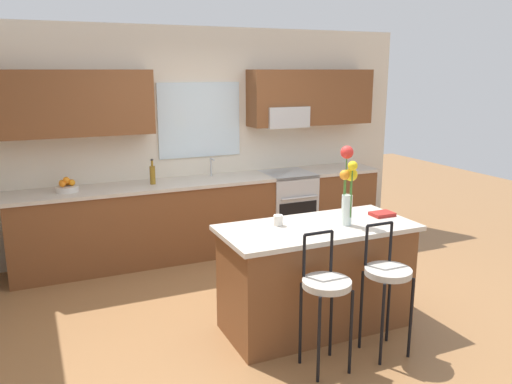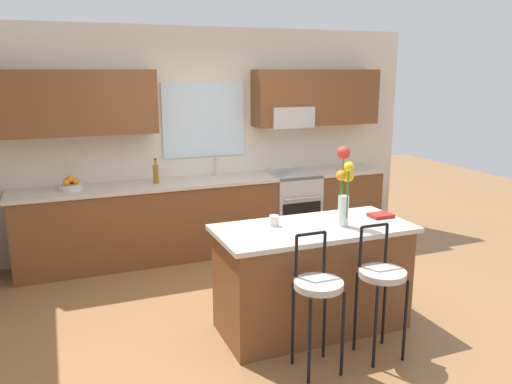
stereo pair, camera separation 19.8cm
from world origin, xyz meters
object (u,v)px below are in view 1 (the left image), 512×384
at_px(flower_vase, 348,182).
at_px(mug_ceramic, 278,220).
at_px(bar_stool_middle, 387,278).
at_px(bar_stool_near, 326,290).
at_px(bottle_olive_oil, 153,174).
at_px(fruit_bowl_oranges, 67,187).
at_px(cookbook, 382,214).
at_px(oven_range, 287,207).
at_px(kitchen_island, 316,276).

distance_m(flower_vase, mug_ceramic, 0.66).
bearing_deg(bar_stool_middle, bar_stool_near, 180.00).
bearing_deg(bar_stool_near, bottle_olive_oil, 102.63).
distance_m(bar_stool_near, fruit_bowl_oranges, 3.20).
relative_size(bar_stool_near, cookbook, 5.21).
height_order(oven_range, cookbook, cookbook).
bearing_deg(mug_ceramic, bottle_olive_oil, 106.28).
bearing_deg(cookbook, bar_stool_middle, -123.22).
distance_m(flower_vase, cookbook, 0.58).
height_order(oven_range, flower_vase, flower_vase).
relative_size(bar_stool_middle, flower_vase, 1.56).
distance_m(kitchen_island, flower_vase, 0.86).
relative_size(oven_range, kitchen_island, 0.55).
distance_m(cookbook, fruit_bowl_oranges, 3.31).
relative_size(bar_stool_near, fruit_bowl_oranges, 4.34).
relative_size(kitchen_island, cookbook, 8.29).
xyz_separation_m(cookbook, bottle_olive_oil, (-1.58, 2.15, 0.10)).
distance_m(kitchen_island, cookbook, 0.83).
height_order(oven_range, bar_stool_near, bar_stool_near).
bearing_deg(oven_range, bar_stool_middle, -101.40).
bearing_deg(bar_stool_near, kitchen_island, 65.36).
relative_size(kitchen_island, mug_ceramic, 18.43).
bearing_deg(flower_vase, bar_stool_middle, -85.70).
relative_size(cookbook, fruit_bowl_oranges, 0.83).
xyz_separation_m(kitchen_island, mug_ceramic, (-0.30, 0.14, 0.50)).
relative_size(flower_vase, mug_ceramic, 7.44).
relative_size(fruit_bowl_oranges, bottle_olive_oil, 0.83).
xyz_separation_m(flower_vase, fruit_bowl_oranges, (-2.06, 2.25, -0.31)).
distance_m(kitchen_island, bar_stool_near, 0.68).
distance_m(fruit_bowl_oranges, bottle_olive_oil, 0.93).
xyz_separation_m(bar_stool_middle, fruit_bowl_oranges, (-2.10, 2.78, 0.34)).
xyz_separation_m(bar_stool_middle, bottle_olive_oil, (-1.17, 2.77, 0.40)).
xyz_separation_m(bar_stool_near, mug_ceramic, (-0.03, 0.74, 0.33)).
xyz_separation_m(mug_ceramic, fruit_bowl_oranges, (-1.52, 2.04, 0.01)).
bearing_deg(bar_stool_middle, fruit_bowl_oranges, 127.13).
bearing_deg(mug_ceramic, fruit_bowl_oranges, 126.80).
distance_m(bar_stool_near, cookbook, 1.18).
bearing_deg(bar_stool_middle, bottle_olive_oil, 112.91).
bearing_deg(kitchen_island, bar_stool_middle, -65.36).
height_order(kitchen_island, cookbook, cookbook).
bearing_deg(oven_range, fruit_bowl_oranges, 179.38).
relative_size(mug_ceramic, fruit_bowl_oranges, 0.37).
xyz_separation_m(bar_stool_middle, cookbook, (0.41, 0.63, 0.30)).
xyz_separation_m(bar_stool_near, bottle_olive_oil, (-0.62, 2.77, 0.40)).
distance_m(kitchen_island, fruit_bowl_oranges, 2.89).
height_order(kitchen_island, bottle_olive_oil, bottle_olive_oil).
relative_size(mug_ceramic, bottle_olive_oil, 0.31).
bearing_deg(kitchen_island, cookbook, 2.17).
relative_size(bar_stool_near, flower_vase, 1.56).
distance_m(oven_range, bottle_olive_oil, 1.82).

